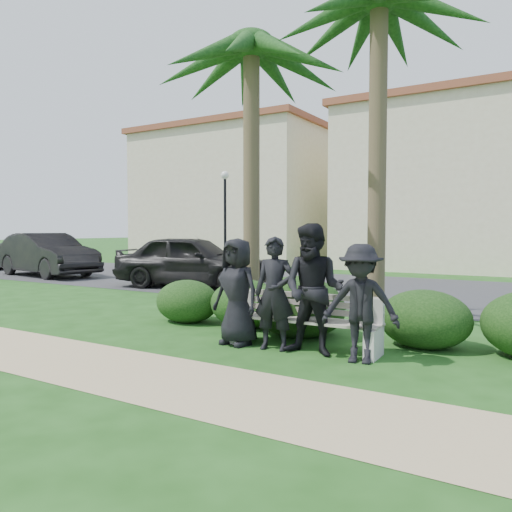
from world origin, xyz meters
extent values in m
plane|color=#1A4614|center=(0.00, 0.00, 0.00)|extent=(160.00, 160.00, 0.00)
cube|color=tan|center=(0.00, -1.80, 0.00)|extent=(30.00, 1.60, 0.01)
cube|color=#2D2D30|center=(0.00, 8.00, 0.00)|extent=(160.00, 8.00, 0.01)
cube|color=beige|center=(-12.00, 18.00, 3.50)|extent=(10.00, 8.00, 7.00)
cube|color=brown|center=(-12.00, 18.00, 7.15)|extent=(10.40, 8.40, 0.30)
cube|color=beige|center=(-1.00, 18.00, 3.50)|extent=(8.00, 8.00, 7.00)
cube|color=brown|center=(-1.00, 18.00, 7.15)|extent=(8.40, 8.40, 0.30)
cylinder|color=black|center=(-9.00, 12.00, 2.00)|extent=(0.12, 0.12, 4.00)
sphere|color=white|center=(-9.00, 12.00, 4.11)|extent=(0.36, 0.36, 0.36)
cube|color=#A29A88|center=(0.50, 0.33, 0.41)|extent=(2.21, 0.58, 0.04)
cube|color=#A29A88|center=(0.50, 0.54, 0.64)|extent=(2.19, 0.12, 0.26)
cube|color=beige|center=(-0.53, 0.33, 0.20)|extent=(0.16, 0.51, 0.40)
cube|color=beige|center=(1.52, 0.33, 0.20)|extent=(0.16, 0.51, 0.40)
imported|color=black|center=(-0.48, 0.08, 0.79)|extent=(0.83, 0.60, 1.59)
imported|color=black|center=(0.15, 0.09, 0.81)|extent=(0.65, 0.49, 1.62)
imported|color=black|center=(0.75, 0.10, 0.90)|extent=(0.91, 0.73, 1.80)
imported|color=black|center=(1.44, 0.05, 0.77)|extent=(1.07, 0.72, 1.53)
ellipsoid|color=black|center=(-2.30, 1.15, 0.40)|extent=(1.24, 1.02, 0.81)
ellipsoid|color=black|center=(-1.12, 1.32, 0.43)|extent=(1.33, 1.10, 0.87)
ellipsoid|color=black|center=(0.08, 1.34, 0.41)|extent=(1.25, 1.04, 0.82)
ellipsoid|color=black|center=(0.02, 1.10, 0.50)|extent=(1.54, 1.27, 1.00)
ellipsoid|color=black|center=(1.95, 1.37, 0.44)|extent=(1.33, 1.10, 0.87)
cylinder|color=brown|center=(-1.56, 2.22, 2.64)|extent=(0.32, 0.32, 5.27)
cylinder|color=brown|center=(0.76, 2.78, 2.92)|extent=(0.32, 0.32, 5.84)
imported|color=black|center=(-5.74, 5.59, 0.78)|extent=(4.90, 2.87, 1.57)
imported|color=black|center=(-12.64, 5.67, 0.80)|extent=(5.02, 2.35, 1.59)
camera|label=1|loc=(3.59, -6.07, 1.71)|focal=35.00mm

